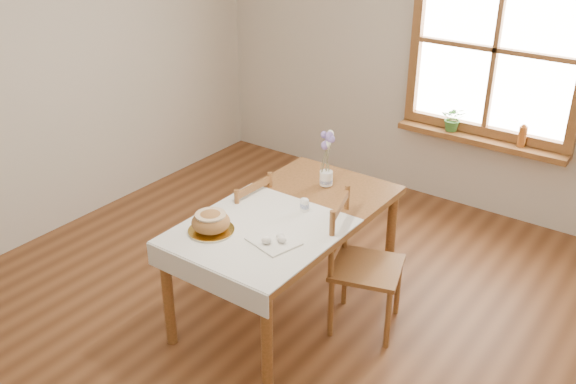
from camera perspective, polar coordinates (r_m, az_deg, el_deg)
name	(u,v)px	position (r m, az deg, el deg)	size (l,w,h in m)	color
ground	(262,329)	(4.38, -2.35, -12.05)	(5.00, 5.00, 0.00)	brown
room_walls	(256,80)	(3.57, -2.87, 9.88)	(4.60, 5.10, 2.65)	beige
window	(496,49)	(5.54, 18.02, 11.96)	(1.46, 0.08, 1.46)	#97582E
window_sill	(480,140)	(5.70, 16.73, 4.46)	(1.46, 0.20, 0.05)	#97582E
dining_table	(288,224)	(4.20, 0.00, -2.87)	(0.90, 1.60, 0.75)	#97582E
table_linen	(259,231)	(3.95, -2.59, -3.49)	(0.91, 0.99, 0.01)	silver
chair_left	(236,228)	(4.65, -4.65, -3.18)	(0.40, 0.42, 0.86)	#97582E
chair_right	(367,266)	(4.18, 7.06, -6.54)	(0.43, 0.45, 0.92)	#97582E
bread_plate	(211,231)	(3.95, -6.83, -3.42)	(0.28, 0.28, 0.01)	white
bread_loaf	(211,220)	(3.92, -6.88, -2.51)	(0.24, 0.24, 0.13)	#AD723D
egg_napkin	(274,241)	(3.82, -1.29, -4.39)	(0.27, 0.23, 0.01)	silver
eggs	(274,237)	(3.80, -1.29, -4.01)	(0.21, 0.19, 0.05)	white
salt_shaker	(305,205)	(4.14, 1.52, -1.13)	(0.05, 0.05, 0.10)	white
pepper_shaker	(304,204)	(4.15, 1.40, -1.06)	(0.05, 0.05, 0.09)	white
flower_vase	(326,179)	(4.50, 3.40, 1.15)	(0.09, 0.09, 0.10)	white
lavender_bouquet	(327,153)	(4.42, 3.47, 3.52)	(0.16, 0.16, 0.30)	#735DA5
potted_plant	(453,121)	(5.74, 14.47, 6.11)	(0.20, 0.22, 0.17)	#39712D
amber_bottle	(523,135)	(5.57, 20.13, 4.76)	(0.07, 0.07, 0.19)	#A9581F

